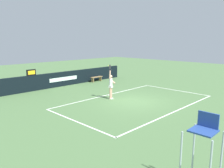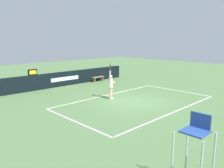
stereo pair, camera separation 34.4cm
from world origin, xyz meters
name	(u,v)px [view 1 (the left image)]	position (x,y,z in m)	size (l,w,h in m)	color
ground_plane	(134,101)	(0.00, 0.00, 0.00)	(60.00, 60.00, 0.00)	#4E7243
court_lines	(137,102)	(0.00, -0.25, 0.00)	(10.41, 5.84, 0.00)	white
back_wall	(67,78)	(0.00, 8.00, 0.65)	(13.43, 0.27, 1.30)	black
speed_display	(31,72)	(-3.38, 8.00, 1.54)	(0.76, 0.14, 0.49)	black
tennis_player	(111,85)	(-0.68, 1.58, 1.03)	(0.51, 0.50, 2.49)	tan
tennis_ball	(109,66)	(-0.92, 1.55, 2.40)	(0.07, 0.07, 0.07)	#C8E333
umpire_chair	(203,144)	(-6.25, -7.26, 1.49)	(0.80, 0.80, 2.28)	#AABABF
courtside_bench_near	(96,78)	(3.17, 7.43, 0.38)	(1.42, 0.42, 0.50)	#94754B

